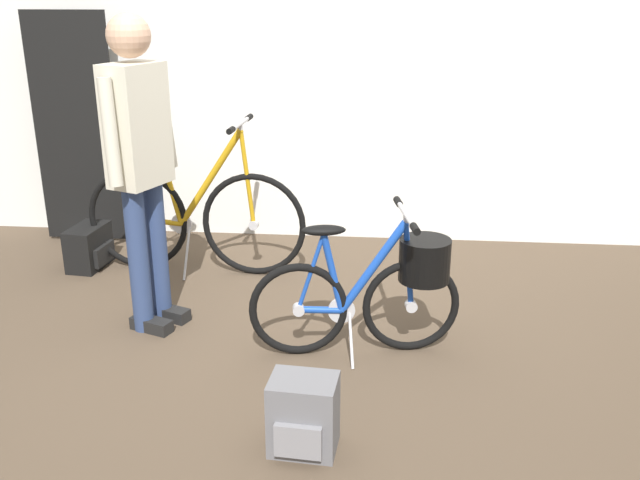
{
  "coord_description": "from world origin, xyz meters",
  "views": [
    {
      "loc": [
        0.45,
        -3.08,
        1.8
      ],
      "look_at": [
        0.13,
        0.35,
        0.55
      ],
      "focal_mm": 39.33,
      "sensor_mm": 36.0,
      "label": 1
    }
  ],
  "objects_px": {
    "display_bike_left": "(195,216)",
    "handbag_on_floor": "(89,247)",
    "folding_bike_foreground": "(380,285)",
    "visitor_near_wall": "(140,156)",
    "floor_banner_stand": "(77,143)",
    "backpack_on_floor": "(303,415)"
  },
  "relations": [
    {
      "from": "display_bike_left",
      "to": "handbag_on_floor",
      "type": "relative_size",
      "value": 4.13
    },
    {
      "from": "backpack_on_floor",
      "to": "handbag_on_floor",
      "type": "bearing_deg",
      "value": 131.94
    },
    {
      "from": "backpack_on_floor",
      "to": "handbag_on_floor",
      "type": "relative_size",
      "value": 0.9
    },
    {
      "from": "folding_bike_foreground",
      "to": "handbag_on_floor",
      "type": "relative_size",
      "value": 3.01
    },
    {
      "from": "visitor_near_wall",
      "to": "backpack_on_floor",
      "type": "relative_size",
      "value": 5.22
    },
    {
      "from": "folding_bike_foreground",
      "to": "visitor_near_wall",
      "type": "bearing_deg",
      "value": 170.83
    },
    {
      "from": "folding_bike_foreground",
      "to": "display_bike_left",
      "type": "distance_m",
      "value": 1.58
    },
    {
      "from": "display_bike_left",
      "to": "handbag_on_floor",
      "type": "distance_m",
      "value": 0.78
    },
    {
      "from": "folding_bike_foreground",
      "to": "visitor_near_wall",
      "type": "height_order",
      "value": "visitor_near_wall"
    },
    {
      "from": "floor_banner_stand",
      "to": "visitor_near_wall",
      "type": "bearing_deg",
      "value": -54.57
    },
    {
      "from": "floor_banner_stand",
      "to": "visitor_near_wall",
      "type": "height_order",
      "value": "visitor_near_wall"
    },
    {
      "from": "display_bike_left",
      "to": "floor_banner_stand",
      "type": "bearing_deg",
      "value": 152.09
    },
    {
      "from": "handbag_on_floor",
      "to": "display_bike_left",
      "type": "bearing_deg",
      "value": -0.03
    },
    {
      "from": "floor_banner_stand",
      "to": "display_bike_left",
      "type": "distance_m",
      "value": 1.17
    },
    {
      "from": "floor_banner_stand",
      "to": "display_bike_left",
      "type": "relative_size",
      "value": 1.12
    },
    {
      "from": "folding_bike_foreground",
      "to": "display_bike_left",
      "type": "height_order",
      "value": "display_bike_left"
    },
    {
      "from": "folding_bike_foreground",
      "to": "visitor_near_wall",
      "type": "xyz_separation_m",
      "value": [
        -1.27,
        0.21,
        0.59
      ]
    },
    {
      "from": "display_bike_left",
      "to": "handbag_on_floor",
      "type": "bearing_deg",
      "value": 179.97
    },
    {
      "from": "folding_bike_foreground",
      "to": "handbag_on_floor",
      "type": "height_order",
      "value": "folding_bike_foreground"
    },
    {
      "from": "folding_bike_foreground",
      "to": "backpack_on_floor",
      "type": "xyz_separation_m",
      "value": [
        -0.3,
        -0.86,
        -0.22
      ]
    },
    {
      "from": "backpack_on_floor",
      "to": "folding_bike_foreground",
      "type": "bearing_deg",
      "value": 70.95
    },
    {
      "from": "folding_bike_foreground",
      "to": "visitor_near_wall",
      "type": "distance_m",
      "value": 1.42
    }
  ]
}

